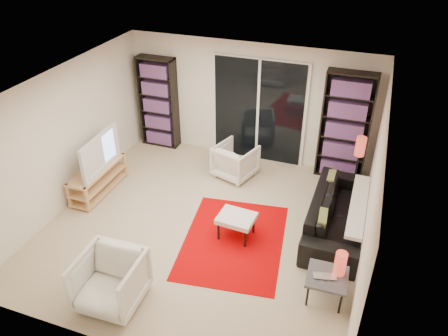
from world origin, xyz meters
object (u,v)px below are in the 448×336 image
at_px(floor_lamp, 359,154).
at_px(tv_stand, 98,179).
at_px(armchair_back, 235,161).
at_px(armchair_front, 110,281).
at_px(bookshelf_right, 345,127).
at_px(ottoman, 236,219).
at_px(side_table, 327,278).
at_px(sofa, 339,213).
at_px(bookshelf_left, 158,103).

bearing_deg(floor_lamp, tv_stand, -163.37).
relative_size(armchair_back, armchair_front, 0.87).
relative_size(bookshelf_right, armchair_back, 2.90).
relative_size(bookshelf_right, ottoman, 3.50).
bearing_deg(armchair_back, side_table, 147.81).
xyz_separation_m(sofa, ottoman, (-1.50, -0.72, 0.02)).
bearing_deg(sofa, ottoman, 116.48).
distance_m(sofa, floor_lamp, 1.15).
bearing_deg(armchair_back, tv_stand, 49.43).
relative_size(sofa, armchair_front, 2.66).
xyz_separation_m(tv_stand, armchair_back, (2.20, 1.36, 0.07)).
distance_m(bookshelf_left, floor_lamp, 4.25).
distance_m(tv_stand, floor_lamp, 4.67).
relative_size(bookshelf_left, side_table, 3.53).
bearing_deg(bookshelf_right, floor_lamp, -65.48).
distance_m(tv_stand, armchair_front, 2.74).
bearing_deg(sofa, bookshelf_left, 68.23).
height_order(bookshelf_left, tv_stand, bookshelf_left).
xyz_separation_m(sofa, armchair_front, (-2.64, -2.55, 0.06)).
distance_m(armchair_front, side_table, 2.87).
bearing_deg(floor_lamp, bookshelf_right, 114.52).
bearing_deg(tv_stand, ottoman, -7.29).
height_order(sofa, armchair_front, armchair_front).
relative_size(armchair_back, floor_lamp, 0.58).
distance_m(armchair_front, ottoman, 2.16).
distance_m(bookshelf_right, floor_lamp, 0.81).
distance_m(tv_stand, armchair_back, 2.59).
bearing_deg(armchair_front, side_table, 19.41).
distance_m(armchair_back, side_table, 3.29).
xyz_separation_m(sofa, floor_lamp, (0.14, 0.96, 0.62)).
bearing_deg(bookshelf_right, armchair_back, -159.94).
bearing_deg(bookshelf_left, armchair_back, -19.50).
bearing_deg(armchair_front, bookshelf_left, 106.62).
distance_m(bookshelf_left, armchair_front, 4.51).
bearing_deg(bookshelf_left, sofa, -22.67).
bearing_deg(armchair_back, sofa, 172.14).
distance_m(bookshelf_left, tv_stand, 2.19).
height_order(tv_stand, armchair_back, armchair_back).
relative_size(bookshelf_right, side_table, 3.80).
bearing_deg(floor_lamp, side_table, -92.43).
relative_size(bookshelf_left, sofa, 0.88).
relative_size(armchair_front, side_table, 1.51).
xyz_separation_m(bookshelf_right, side_table, (0.23, -3.21, -0.69)).
height_order(bookshelf_left, floor_lamp, bookshelf_left).
bearing_deg(bookshelf_right, tv_stand, -153.36).
bearing_deg(bookshelf_right, side_table, -85.93).
distance_m(armchair_back, armchair_front, 3.59).
distance_m(ottoman, floor_lamp, 2.42).
xyz_separation_m(tv_stand, side_table, (4.32, -1.16, 0.10)).
bearing_deg(floor_lamp, armchair_front, -128.39).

